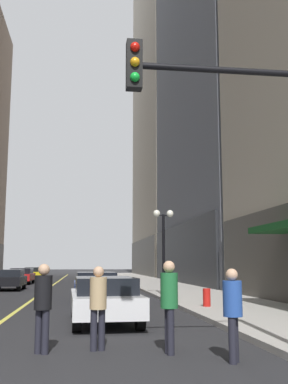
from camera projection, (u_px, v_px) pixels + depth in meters
name	position (u px, v px, depth m)	size (l,w,h in m)	color
ground_plane	(54.00, 284.00, 37.72)	(200.00, 200.00, 0.00)	#262628
sidewalk_right	(153.00, 283.00, 38.79)	(4.50, 78.00, 0.15)	#ADA8A0
lane_centre_stripe	(54.00, 284.00, 37.72)	(0.16, 70.00, 0.01)	#E5D64C
car_white	(104.00, 298.00, 13.29)	(2.02, 4.81, 1.32)	silver
car_blue	(96.00, 285.00, 20.90)	(2.04, 4.73, 1.32)	navy
car_black	(9.00, 279.00, 29.72)	(1.92, 4.03, 1.32)	black
car_red	(22.00, 275.00, 38.70)	(1.87, 4.77, 1.32)	#B21919
car_yellow	(34.00, 273.00, 47.60)	(1.99, 4.58, 1.32)	yellow
pedestrian_in_black_coat	(43.00, 301.00, 8.89)	(0.47, 0.47, 1.70)	black
pedestrian_in_blue_hoodie	(233.00, 308.00, 8.09)	(0.47, 0.47, 1.62)	black
pedestrian_in_green_parka	(169.00, 299.00, 8.86)	(0.38, 0.38, 1.76)	black
pedestrian_in_tan_trench	(98.00, 301.00, 9.20)	(0.41, 0.41, 1.65)	black
traffic_light_near_right	(253.00, 149.00, 8.21)	(3.43, 0.35, 5.65)	black
street_lamp_right_mid	(163.00, 233.00, 23.39)	(1.06, 0.36, 4.43)	black
fire_hydrant_right	(207.00, 300.00, 16.84)	(0.28, 0.28, 0.80)	red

